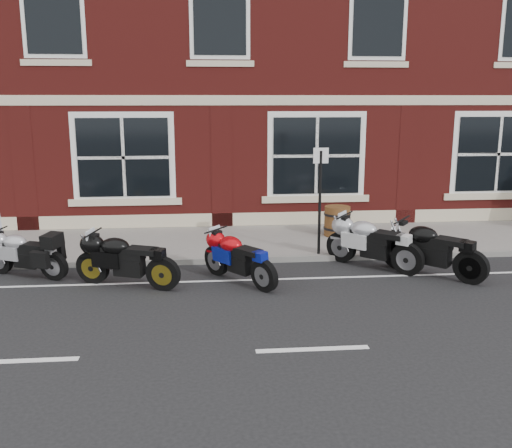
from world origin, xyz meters
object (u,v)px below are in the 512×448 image
Objects in this scene: moto_naked_black at (432,247)px; moto_sport_silver at (372,241)px; barrel_planter at (337,221)px; moto_sport_black at (125,258)px; moto_touring_silver at (24,251)px; parking_sign at (320,194)px; moto_sport_red at (239,256)px.

moto_sport_silver is at bearing 105.87° from moto_naked_black.
moto_sport_silver is at bearing -85.74° from barrel_planter.
moto_naked_black is 2.32× the size of barrel_planter.
barrel_planter is (4.74, 3.14, -0.06)m from moto_sport_black.
moto_naked_black is (8.00, -0.67, 0.06)m from moto_touring_silver.
moto_sport_silver is 1.19m from moto_naked_black.
parking_sign is at bearing -115.63° from barrel_planter.
parking_sign reaches higher than moto_sport_silver.
moto_sport_silver is 0.71× the size of parking_sign.
moto_sport_red is 2.11m from moto_sport_black.
barrel_planter is at bearing 12.09° from moto_sport_red.
moto_sport_black is 1.18× the size of moto_naked_black.
parking_sign is (6.02, 0.69, 0.95)m from moto_touring_silver.
parking_sign is at bearing 102.69° from moto_naked_black.
parking_sign is (3.95, 1.50, 0.91)m from moto_sport_black.
barrel_planter is at bearing 62.04° from parking_sign.
parking_sign is at bearing 0.73° from moto_sport_red.
moto_sport_black is at bearing 143.63° from moto_sport_silver.
moto_touring_silver is 6.13m from parking_sign.
parking_sign is at bearing 97.33° from moto_sport_silver.
moto_touring_silver is at bearing 132.00° from moto_sport_red.
moto_touring_silver is at bearing -161.10° from barrel_planter.
moto_sport_red is 2.24× the size of barrel_planter.
moto_sport_red is 4.06m from barrel_planter.
moto_naked_black is at bearing -70.43° from moto_touring_silver.
moto_sport_silver is 1.51m from parking_sign.
moto_sport_red is at bearing 149.07° from moto_sport_silver.
moto_sport_silver is (2.80, 0.71, 0.05)m from moto_sport_red.
moto_sport_red is at bearing -130.28° from barrel_planter.
moto_touring_silver reaches higher than moto_sport_silver.
moto_touring_silver is 1.08× the size of moto_sport_red.
barrel_planter is at bearing 68.83° from moto_naked_black.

